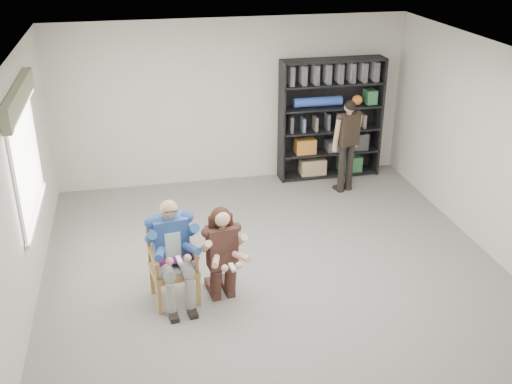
{
  "coord_description": "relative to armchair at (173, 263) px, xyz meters",
  "views": [
    {
      "loc": [
        -1.65,
        -6.2,
        4.26
      ],
      "look_at": [
        -0.2,
        0.6,
        1.05
      ],
      "focal_mm": 42.0,
      "sensor_mm": 36.0,
      "label": 1
    }
  ],
  "objects": [
    {
      "name": "kneeling_woman",
      "position": [
        0.58,
        -0.12,
        0.1
      ],
      "size": [
        0.62,
        0.88,
        1.22
      ],
      "primitive_type": null,
      "rotation": [
        0.0,
        0.0,
        0.14
      ],
      "color": "#3A1D1A",
      "rests_on": "floor"
    },
    {
      "name": "bookshelf",
      "position": [
        3.04,
        3.31,
        0.54
      ],
      "size": [
        1.8,
        0.38,
        2.1
      ],
      "primitive_type": null,
      "color": "black",
      "rests_on": "floor"
    },
    {
      "name": "armchair",
      "position": [
        0.0,
        0.0,
        0.0
      ],
      "size": [
        0.67,
        0.65,
        1.02
      ],
      "primitive_type": null,
      "rotation": [
        0.0,
        0.0,
        0.14
      ],
      "color": "olive",
      "rests_on": "floor"
    },
    {
      "name": "seated_man",
      "position": [
        0.0,
        0.0,
        0.15
      ],
      "size": [
        0.68,
        0.87,
        1.33
      ],
      "primitive_type": null,
      "rotation": [
        0.0,
        0.0,
        0.14
      ],
      "color": "navy",
      "rests_on": "floor"
    },
    {
      "name": "floor",
      "position": [
        1.34,
        0.03,
        -0.51
      ],
      "size": [
        6.0,
        7.0,
        0.01
      ],
      "primitive_type": "cube",
      "color": "slate",
      "rests_on": "ground"
    },
    {
      "name": "room_shell",
      "position": [
        1.34,
        0.03,
        0.89
      ],
      "size": [
        6.0,
        7.0,
        2.8
      ],
      "primitive_type": null,
      "color": "silver",
      "rests_on": "ground"
    },
    {
      "name": "window_left",
      "position": [
        -1.61,
        1.03,
        1.12
      ],
      "size": [
        0.16,
        2.0,
        1.75
      ],
      "primitive_type": null,
      "color": "silver",
      "rests_on": "room_shell"
    },
    {
      "name": "standing_man",
      "position": [
        3.1,
        2.6,
        0.29
      ],
      "size": [
        0.55,
        0.42,
        1.59
      ],
      "primitive_type": null,
      "rotation": [
        0.0,
        0.0,
        0.32
      ],
      "color": "black",
      "rests_on": "floor"
    }
  ]
}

